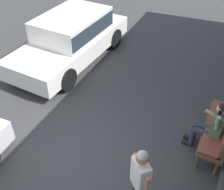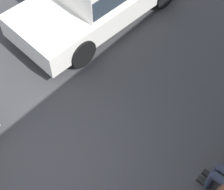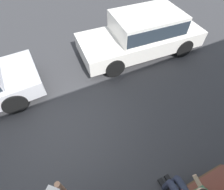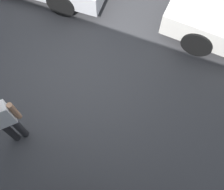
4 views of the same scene
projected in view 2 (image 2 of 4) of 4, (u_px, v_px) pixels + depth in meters
The scene contains 1 object.
ground_plane at pixel (51, 167), 6.38m from camera, with size 60.00×60.00×0.00m, color #38383A.
Camera 2 is at (1.20, 2.60, 5.96)m, focal length 55.00 mm.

